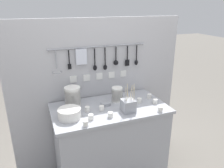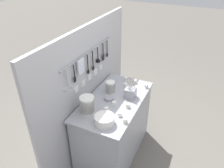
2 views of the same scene
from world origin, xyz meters
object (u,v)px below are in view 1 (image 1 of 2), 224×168
at_px(cup_by_caddy, 160,109).
at_px(cutlery_caddy, 128,105).
at_px(cup_edge_near, 102,108).
at_px(cup_centre, 139,100).
at_px(cup_front_left, 86,123).
at_px(steel_mixing_bowl, 106,103).
at_px(cup_front_right, 155,101).
at_px(cup_back_right, 91,117).
at_px(cup_back_left, 149,96).
at_px(plate_stack, 69,113).
at_px(cup_edge_far, 110,115).
at_px(cup_beside_plates, 87,109).
at_px(bowl_stack_short_front, 117,94).
at_px(bowl_stack_back_corner, 73,96).

bearing_deg(cup_by_caddy, cutlery_caddy, 159.12).
xyz_separation_m(cup_edge_near, cup_centre, (0.43, 0.03, 0.00)).
xyz_separation_m(cup_centre, cup_front_left, (-0.64, -0.25, 0.00)).
height_order(steel_mixing_bowl, cup_centre, cup_centre).
xyz_separation_m(cutlery_caddy, cup_front_right, (0.34, 0.06, -0.04)).
xyz_separation_m(cup_front_right, cup_back_right, (-0.71, -0.09, 0.00)).
distance_m(cup_edge_near, cup_back_left, 0.59).
height_order(cup_by_caddy, cup_back_left, same).
relative_size(plate_stack, cup_front_left, 4.18).
xyz_separation_m(steel_mixing_bowl, cup_edge_far, (-0.05, -0.26, 0.01)).
xyz_separation_m(steel_mixing_bowl, cup_front_left, (-0.30, -0.33, 0.01)).
bearing_deg(cup_front_left, cup_beside_plates, 72.19).
relative_size(cup_beside_plates, cup_back_left, 1.00).
distance_m(cutlery_caddy, cup_edge_near, 0.26).
xyz_separation_m(cup_front_right, cup_centre, (-0.14, 0.08, 0.00)).
xyz_separation_m(bowl_stack_short_front, cup_beside_plates, (-0.36, -0.12, -0.05)).
bearing_deg(cutlery_caddy, bowl_stack_short_front, 91.60).
relative_size(bowl_stack_short_front, cup_centre, 3.08).
bearing_deg(cutlery_caddy, cup_front_left, -165.56).
bearing_deg(cup_front_left, cutlery_caddy, 14.44).
bearing_deg(cup_edge_far, cup_front_right, 11.34).
distance_m(steel_mixing_bowl, cup_by_caddy, 0.55).
bearing_deg(cup_edge_far, cup_front_left, -164.80).
bearing_deg(cup_edge_near, cup_front_left, -134.18).
bearing_deg(cup_beside_plates, cup_centre, -0.21).
bearing_deg(cup_front_right, cup_front_left, -167.42).
relative_size(bowl_stack_short_front, cutlery_caddy, 0.55).
relative_size(plate_stack, cup_edge_near, 4.18).
height_order(bowl_stack_short_front, cup_front_right, bowl_stack_short_front).
bearing_deg(cutlery_caddy, cup_edge_far, -166.52).
relative_size(bowl_stack_short_front, cup_edge_far, 3.08).
relative_size(plate_stack, cup_front_right, 4.18).
distance_m(cup_beside_plates, cup_edge_far, 0.25).
xyz_separation_m(cutlery_caddy, cup_back_right, (-0.38, -0.03, -0.04)).
bearing_deg(cup_beside_plates, bowl_stack_short_front, 18.90).
height_order(plate_stack, cup_front_left, plate_stack).
height_order(bowl_stack_short_front, cup_back_right, bowl_stack_short_front).
relative_size(bowl_stack_back_corner, cup_by_caddy, 4.01).
distance_m(cup_beside_plates, cup_edge_near, 0.14).
bearing_deg(bowl_stack_short_front, steel_mixing_bowl, -160.89).
bearing_deg(plate_stack, cup_back_left, 8.02).
distance_m(cutlery_caddy, cup_centre, 0.24).
xyz_separation_m(cup_edge_near, cup_edge_far, (0.03, -0.16, 0.00)).
xyz_separation_m(cup_back_left, cup_centre, (-0.15, -0.06, 0.00)).
bearing_deg(cup_by_caddy, cup_edge_near, 157.16).
relative_size(cup_beside_plates, cup_edge_far, 1.00).
height_order(bowl_stack_back_corner, plate_stack, bowl_stack_back_corner).
relative_size(bowl_stack_back_corner, steel_mixing_bowl, 1.89).
relative_size(bowl_stack_back_corner, cup_edge_far, 4.01).
distance_m(cup_beside_plates, cup_back_left, 0.72).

